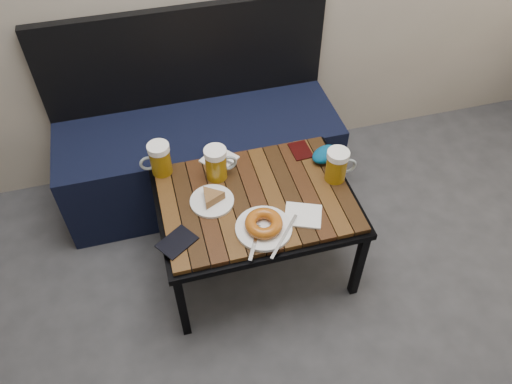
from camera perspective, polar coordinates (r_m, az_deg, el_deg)
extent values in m
cube|color=black|center=(2.64, -6.25, 3.80)|extent=(1.40, 0.50, 0.45)
cube|color=black|center=(2.53, -8.16, 15.11)|extent=(1.40, 0.05, 0.50)
cube|color=black|center=(2.12, -8.44, -12.82)|extent=(0.04, 0.03, 0.42)
cube|color=black|center=(2.25, 11.64, -8.18)|extent=(0.04, 0.03, 0.42)
cube|color=black|center=(2.45, -10.57, -1.71)|extent=(0.04, 0.04, 0.42)
cube|color=black|center=(2.57, 6.78, 1.71)|extent=(0.04, 0.04, 0.42)
cube|color=black|center=(2.13, 0.00, -1.19)|extent=(0.84, 0.62, 0.03)
cube|color=#3A1F0D|center=(2.11, 0.00, -0.72)|extent=(0.80, 0.58, 0.02)
cylinder|color=#8B630B|center=(2.20, -10.84, 3.49)|extent=(0.09, 0.09, 0.12)
cylinder|color=white|center=(2.15, -11.13, 4.96)|extent=(0.10, 0.10, 0.03)
torus|color=#8C999E|center=(2.20, -12.20, 3.22)|extent=(0.08, 0.01, 0.08)
cylinder|color=#8B630B|center=(2.15, -4.58, 3.01)|extent=(0.10, 0.10, 0.13)
cylinder|color=white|center=(2.10, -4.70, 4.52)|extent=(0.10, 0.10, 0.03)
torus|color=#8C999E|center=(2.16, -3.19, 3.32)|extent=(0.08, 0.02, 0.08)
cylinder|color=#8B630B|center=(2.16, 9.14, 2.75)|extent=(0.10, 0.10, 0.12)
cylinder|color=white|center=(2.11, 9.39, 4.24)|extent=(0.10, 0.10, 0.03)
torus|color=#8C999E|center=(2.18, 10.47, 2.94)|extent=(0.08, 0.02, 0.08)
cylinder|color=white|center=(2.09, -5.05, -1.04)|extent=(0.18, 0.18, 0.01)
cylinder|color=white|center=(1.98, 0.88, -4.17)|extent=(0.23, 0.23, 0.02)
torus|color=#80310B|center=(1.96, 0.89, -3.60)|extent=(0.15, 0.15, 0.05)
cube|color=#A5A8AD|center=(1.95, 3.25, -5.04)|extent=(0.17, 0.19, 0.00)
cube|color=#A5A8AD|center=(1.93, -0.14, -5.78)|extent=(0.09, 0.16, 0.00)
cube|color=white|center=(2.26, -4.23, 3.76)|extent=(0.19, 0.19, 0.01)
cube|color=#A5A8AD|center=(2.26, -4.24, 3.88)|extent=(0.13, 0.14, 0.00)
cube|color=white|center=(2.04, 5.40, -2.66)|extent=(0.18, 0.17, 0.01)
cube|color=black|center=(1.97, -9.01, -5.67)|extent=(0.18, 0.16, 0.01)
cube|color=black|center=(2.31, 5.12, 4.76)|extent=(0.09, 0.12, 0.01)
ellipsoid|color=navy|center=(2.27, 7.91, 4.29)|extent=(0.16, 0.14, 0.06)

